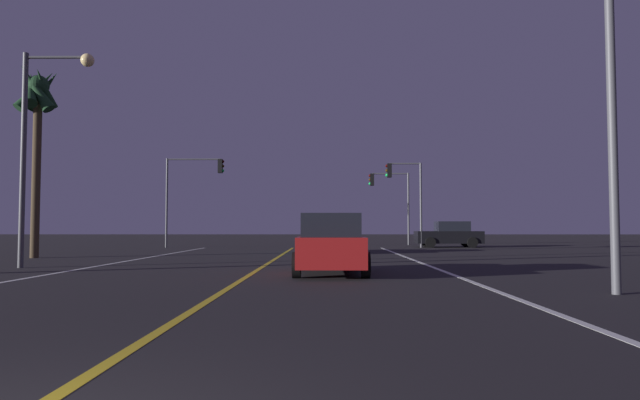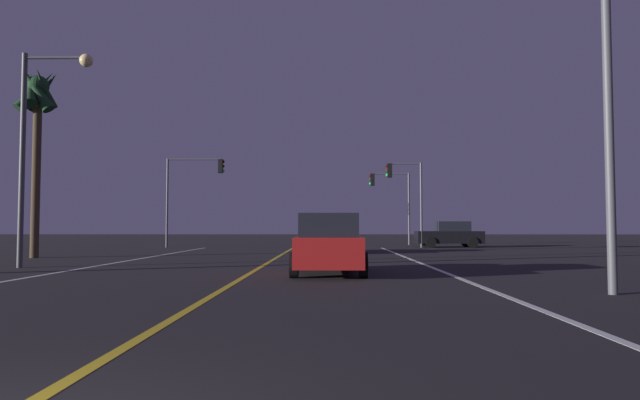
% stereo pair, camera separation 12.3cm
% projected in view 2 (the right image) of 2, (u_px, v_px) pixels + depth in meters
% --- Properties ---
extents(lane_edge_right, '(0.16, 38.88, 0.01)m').
position_uv_depth(lane_edge_right, '(446.00, 273.00, 16.14)').
color(lane_edge_right, silver).
rests_on(lane_edge_right, ground).
extents(lane_edge_left, '(0.16, 38.88, 0.01)m').
position_uv_depth(lane_edge_left, '(58.00, 272.00, 16.30)').
color(lane_edge_left, silver).
rests_on(lane_edge_left, ground).
extents(lane_center_divider, '(0.16, 38.88, 0.01)m').
position_uv_depth(lane_center_divider, '(251.00, 273.00, 16.22)').
color(lane_center_divider, gold).
rests_on(lane_center_divider, ground).
extents(car_lead_same_lane, '(2.02, 4.30, 1.70)m').
position_uv_depth(car_lead_same_lane, '(329.00, 245.00, 15.85)').
color(car_lead_same_lane, black).
rests_on(car_lead_same_lane, ground).
extents(car_crossing_side, '(4.30, 2.02, 1.70)m').
position_uv_depth(car_crossing_side, '(450.00, 235.00, 36.86)').
color(car_crossing_side, black).
rests_on(car_crossing_side, ground).
extents(car_ahead_far, '(2.02, 4.30, 1.70)m').
position_uv_depth(car_ahead_far, '(322.00, 237.00, 28.92)').
color(car_ahead_far, black).
rests_on(car_ahead_far, ground).
extents(traffic_light_near_right, '(2.35, 0.36, 5.50)m').
position_uv_depth(traffic_light_near_right, '(405.00, 185.00, 36.23)').
color(traffic_light_near_right, '#4C4C51').
rests_on(traffic_light_near_right, ground).
extents(traffic_light_near_left, '(3.81, 0.36, 5.80)m').
position_uv_depth(traffic_light_near_left, '(194.00, 181.00, 36.44)').
color(traffic_light_near_left, '#4C4C51').
rests_on(traffic_light_near_left, ground).
extents(traffic_light_far_right, '(3.03, 0.36, 5.37)m').
position_uv_depth(traffic_light_far_right, '(390.00, 191.00, 41.72)').
color(traffic_light_far_right, '#4C4C51').
rests_on(traffic_light_far_right, ground).
extents(street_lamp_right_near, '(2.66, 0.44, 7.06)m').
position_uv_depth(street_lamp_right_near, '(573.00, 64.00, 11.21)').
color(street_lamp_right_near, '#4C4C51').
rests_on(street_lamp_right_near, ground).
extents(street_lamp_left_mid, '(2.37, 0.44, 7.10)m').
position_uv_depth(street_lamp_left_mid, '(41.00, 128.00, 18.44)').
color(street_lamp_left_mid, '#4C4C51').
rests_on(street_lamp_left_mid, ground).
extents(palm_tree_left_mid, '(2.03, 2.07, 8.46)m').
position_uv_depth(palm_tree_left_mid, '(37.00, 105.00, 24.40)').
color(palm_tree_left_mid, '#473826').
rests_on(palm_tree_left_mid, ground).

